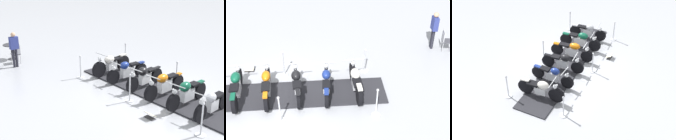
{
  "view_description": "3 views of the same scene",
  "coord_description": "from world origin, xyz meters",
  "views": [
    {
      "loc": [
        -10.48,
        -6.74,
        5.34
      ],
      "look_at": [
        -0.82,
        1.5,
        0.82
      ],
      "focal_mm": 54.23,
      "sensor_mm": 36.0,
      "label": 1
    },
    {
      "loc": [
        9.9,
        -0.49,
        7.94
      ],
      "look_at": [
        -0.19,
        2.13,
        0.65
      ],
      "focal_mm": 54.86,
      "sensor_mm": 36.0,
      "label": 2
    },
    {
      "loc": [
        -3.09,
        11.66,
        9.01
      ],
      "look_at": [
        -0.25,
        1.49,
        0.82
      ],
      "focal_mm": 48.7,
      "sensor_mm": 36.0,
      "label": 3
    }
  ],
  "objects": [
    {
      "name": "motorcycle_black",
      "position": [
        0.05,
        0.53,
        0.53
      ],
      "size": [
        2.12,
        0.75,
        0.93
      ],
      "rotation": [
        0.0,
        0.0,
        -3.24
      ],
      "color": "black",
      "rests_on": "display_platform"
    },
    {
      "name": "stanchion_left_mid",
      "position": [
        1.3,
        -0.23,
        0.35
      ],
      "size": [
        0.31,
        0.31,
        1.03
      ],
      "color": "silver",
      "rests_on": "ground_plane"
    },
    {
      "name": "ground_plane",
      "position": [
        0.0,
        0.0,
        0.0
      ],
      "size": [
        80.0,
        80.0,
        0.0
      ],
      "primitive_type": "plane",
      "color": "#A8AAB2"
    },
    {
      "name": "motorcycle_navy",
      "position": [
        0.24,
        1.58,
        0.49
      ],
      "size": [
        2.1,
        0.77,
        0.9
      ],
      "rotation": [
        0.0,
        0.0,
        -3.36
      ],
      "color": "black",
      "rests_on": "display_platform"
    },
    {
      "name": "motorcycle_forest",
      "position": [
        -0.31,
        -1.57,
        0.53
      ],
      "size": [
        2.24,
        0.68,
        0.93
      ],
      "rotation": [
        0.0,
        0.0,
        -3.26
      ],
      "color": "black",
      "rests_on": "display_platform"
    },
    {
      "name": "motorcycle_cream",
      "position": [
        0.43,
        2.63,
        0.52
      ],
      "size": [
        2.14,
        0.79,
        1.02
      ],
      "rotation": [
        0.0,
        0.0,
        -3.27
      ],
      "color": "black",
      "rests_on": "display_platform"
    },
    {
      "name": "stanchion_left_rear",
      "position": [
        0.75,
        -3.38,
        0.39
      ],
      "size": [
        0.31,
        0.31,
        1.14
      ],
      "color": "silver",
      "rests_on": "ground_plane"
    },
    {
      "name": "motorcycle_chrome",
      "position": [
        -0.48,
        -2.62,
        0.5
      ],
      "size": [
        2.06,
        0.79,
        0.9
      ],
      "rotation": [
        0.0,
        0.0,
        -3.25
      ],
      "color": "black",
      "rests_on": "display_platform"
    },
    {
      "name": "info_placard",
      "position": [
        -1.92,
        -1.12,
        0.08
      ],
      "size": [
        0.33,
        0.43,
        0.23
      ],
      "rotation": [
        0.0,
        0.0,
        1.4
      ],
      "color": "#333338",
      "rests_on": "ground_plane"
    },
    {
      "name": "stanchion_left_front",
      "position": [
        1.85,
        2.93,
        0.39
      ],
      "size": [
        0.31,
        0.31,
        1.14
      ],
      "color": "silver",
      "rests_on": "ground_plane"
    },
    {
      "name": "stanchion_right_front",
      "position": [
        -0.75,
        3.38,
        0.31
      ],
      "size": [
        0.34,
        0.34,
        1.03
      ],
      "color": "silver",
      "rests_on": "ground_plane"
    },
    {
      "name": "stanchion_right_mid",
      "position": [
        -1.3,
        0.23,
        0.39
      ],
      "size": [
        0.29,
        0.29,
        1.09
      ],
      "color": "silver",
      "rests_on": "ground_plane"
    },
    {
      "name": "motorcycle_copper",
      "position": [
        -0.12,
        -0.52,
        0.53
      ],
      "size": [
        2.23,
        0.62,
        0.93
      ],
      "rotation": [
        0.0,
        0.0,
        -3.26
      ],
      "color": "black",
      "rests_on": "display_platform"
    },
    {
      "name": "display_platform",
      "position": [
        0.0,
        0.0,
        0.03
      ],
      "size": [
        2.77,
        7.67,
        0.06
      ],
      "primitive_type": "cube",
      "rotation": [
        0.0,
        0.0,
        -1.74
      ],
      "color": "#28282D",
      "rests_on": "ground_plane"
    },
    {
      "name": "stanchion_right_rear",
      "position": [
        -1.85,
        -2.93,
        0.34
      ],
      "size": [
        0.35,
        0.35,
        1.11
      ],
      "color": "silver",
      "rests_on": "ground_plane"
    }
  ]
}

